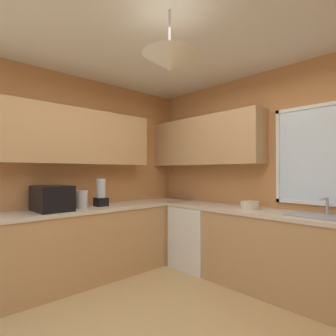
% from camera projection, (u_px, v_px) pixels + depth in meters
% --- Properties ---
extents(room_shell, '(4.04, 3.76, 2.70)m').
position_uv_depth(room_shell, '(179.00, 130.00, 2.75)').
color(room_shell, '#C6844C').
rests_on(room_shell, ground_plane).
extents(counter_run_left, '(0.65, 3.37, 0.90)m').
position_uv_depth(counter_run_left, '(78.00, 245.00, 3.34)').
color(counter_run_left, tan).
rests_on(counter_run_left, ground_plane).
extents(counter_run_back, '(3.13, 0.65, 0.90)m').
position_uv_depth(counter_run_back, '(282.00, 253.00, 3.01)').
color(counter_run_back, tan).
rests_on(counter_run_back, ground_plane).
extents(dishwasher, '(0.60, 0.60, 0.86)m').
position_uv_depth(dishwasher, '(198.00, 237.00, 3.87)').
color(dishwasher, white).
rests_on(dishwasher, ground_plane).
extents(microwave, '(0.48, 0.36, 0.29)m').
position_uv_depth(microwave, '(52.00, 198.00, 3.14)').
color(microwave, black).
rests_on(microwave, counter_run_left).
extents(kettle, '(0.15, 0.15, 0.22)m').
position_uv_depth(kettle, '(82.00, 199.00, 3.36)').
color(kettle, '#B7B7BC').
rests_on(kettle, counter_run_left).
extents(sink_assembly, '(0.62, 0.40, 0.19)m').
position_uv_depth(sink_assembly, '(322.00, 216.00, 2.72)').
color(sink_assembly, '#9EA0A5').
rests_on(sink_assembly, counter_run_back).
extents(bowl, '(0.22, 0.22, 0.09)m').
position_uv_depth(bowl, '(250.00, 205.00, 3.30)').
color(bowl, beige).
rests_on(bowl, counter_run_back).
extents(blender_appliance, '(0.15, 0.15, 0.36)m').
position_uv_depth(blender_appliance, '(101.00, 194.00, 3.56)').
color(blender_appliance, black).
rests_on(blender_appliance, counter_run_left).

